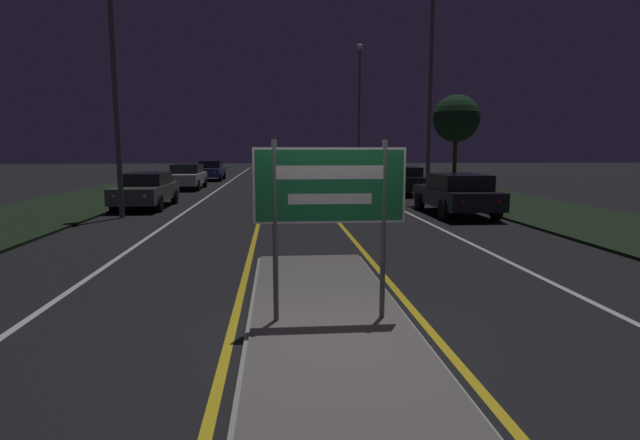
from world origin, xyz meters
TOP-DOWN VIEW (x-y plane):
  - ground_plane at (0.00, 0.00)m, footprint 160.00×160.00m
  - median_island at (0.00, 0.53)m, footprint 2.23×8.26m
  - verge_left at (-9.50, 20.00)m, footprint 5.00×100.00m
  - verge_right at (9.50, 20.00)m, footprint 5.00×100.00m
  - centre_line_yellow_left at (-1.30, 25.00)m, footprint 0.12×70.00m
  - centre_line_yellow_right at (1.30, 25.00)m, footprint 0.12×70.00m
  - lane_line_white_left at (-4.20, 25.00)m, footprint 0.12×70.00m
  - lane_line_white_right at (4.20, 25.00)m, footprint 0.12×70.00m
  - edge_line_white_left at (-7.20, 25.00)m, footprint 0.10×70.00m
  - edge_line_white_right at (7.20, 25.00)m, footprint 0.10×70.00m
  - highway_sign at (0.00, 0.53)m, footprint 1.99×0.07m
  - streetlight_left_near at (-6.10, 11.87)m, footprint 0.46×0.46m
  - streetlight_right_near at (6.29, 16.79)m, footprint 0.58×0.58m
  - streetlight_right_far at (6.41, 37.31)m, footprint 0.48×0.48m
  - car_receding_0 at (5.78, 11.58)m, footprint 2.03×4.70m
  - car_receding_1 at (5.83, 19.98)m, footprint 1.92×4.72m
  - car_receding_2 at (5.87, 31.44)m, footprint 1.92×4.33m
  - car_approaching_0 at (-6.02, 14.95)m, footprint 1.89×4.74m
  - car_approaching_1 at (-6.09, 24.61)m, footprint 1.94×4.67m
  - car_approaching_2 at (-5.77, 33.28)m, footprint 1.93×4.55m
  - roadside_palm_right at (9.97, 23.42)m, footprint 2.77×2.77m

SIDE VIEW (x-z plane):
  - ground_plane at x=0.00m, z-range 0.00..0.00m
  - centre_line_yellow_left at x=-1.30m, z-range 0.00..0.01m
  - centre_line_yellow_right at x=1.30m, z-range 0.00..0.01m
  - lane_line_white_left at x=-4.20m, z-range 0.00..0.01m
  - lane_line_white_right at x=4.20m, z-range 0.00..0.01m
  - edge_line_white_left at x=-7.20m, z-range 0.00..0.01m
  - edge_line_white_right at x=7.20m, z-range 0.00..0.01m
  - verge_left at x=-9.50m, z-range 0.00..0.08m
  - verge_right at x=9.50m, z-range 0.00..0.08m
  - median_island at x=0.00m, z-range -0.01..0.09m
  - car_approaching_0 at x=-6.02m, z-range 0.04..1.46m
  - car_receding_1 at x=5.83m, z-range 0.04..1.51m
  - car_approaching_1 at x=-6.09m, z-range 0.04..1.52m
  - car_approaching_2 at x=-5.77m, z-range 0.04..1.54m
  - car_receding_2 at x=5.87m, z-range 0.05..1.53m
  - car_receding_0 at x=5.78m, z-range 0.05..1.54m
  - highway_sign at x=0.00m, z-range 0.59..2.99m
  - roadside_palm_right at x=9.97m, z-range 1.42..6.93m
  - streetlight_left_near at x=-6.10m, z-range 0.94..9.51m
  - streetlight_right_far at x=6.41m, z-range 1.14..12.34m
  - streetlight_right_near at x=6.29m, z-range 1.74..13.14m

